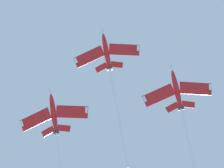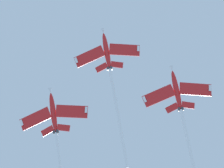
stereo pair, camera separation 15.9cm
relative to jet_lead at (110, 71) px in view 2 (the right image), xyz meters
The scene contains 3 objects.
jet_lead is the anchor object (origin of this frame).
jet_left_wing 23.62m from the jet_lead, ahead, with size 22.24×30.79×19.35m.
jet_right_wing 23.20m from the jet_lead, 115.55° to the left, with size 23.65×32.14×20.40m.
Camera 2 is at (-8.92, 9.58, 1.57)m, focal length 71.03 mm.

